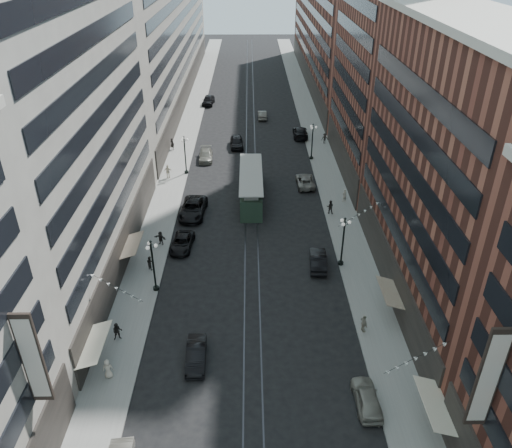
{
  "coord_description": "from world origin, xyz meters",
  "views": [
    {
      "loc": [
        -0.11,
        -10.34,
        29.67
      ],
      "look_at": [
        0.44,
        32.04,
        5.0
      ],
      "focal_mm": 35.0,
      "sensor_mm": 36.0,
      "label": 1
    }
  ],
  "objects_px": {
    "lamppost_se_far": "(343,240)",
    "car_9": "(208,100)",
    "car_10": "(318,260)",
    "car_13": "(237,142)",
    "pedestrian_7": "(330,207)",
    "car_4": "(367,398)",
    "pedestrian_5": "(161,238)",
    "car_7": "(193,209)",
    "lamppost_sw_far": "(153,264)",
    "car_5": "(196,355)",
    "car_11": "(305,181)",
    "pedestrian_extra_0": "(172,144)",
    "car_8": "(206,155)",
    "pedestrian_extra_1": "(150,263)",
    "pedestrian_2": "(118,331)",
    "streetcar": "(251,187)",
    "pedestrian_8": "(344,196)",
    "lamppost_se_mid": "(312,140)",
    "car_14": "(262,115)",
    "pedestrian_6": "(168,171)",
    "lamppost_sw_mid": "(185,154)",
    "pedestrian_9": "(325,138)",
    "pedestrian_1": "(108,369)",
    "car_12": "(300,132)",
    "car_2": "(182,243)",
    "pedestrian_4": "(364,323)"
  },
  "relations": [
    {
      "from": "lamppost_se_far",
      "to": "car_9",
      "type": "distance_m",
      "value": 59.37
    },
    {
      "from": "car_9",
      "to": "car_10",
      "type": "xyz_separation_m",
      "value": [
        15.2,
        -56.8,
        -0.12
      ]
    },
    {
      "from": "car_13",
      "to": "pedestrian_7",
      "type": "height_order",
      "value": "pedestrian_7"
    },
    {
      "from": "car_9",
      "to": "car_13",
      "type": "bearing_deg",
      "value": -69.94
    },
    {
      "from": "car_4",
      "to": "pedestrian_5",
      "type": "distance_m",
      "value": 28.39
    },
    {
      "from": "car_7",
      "to": "car_9",
      "type": "height_order",
      "value": "car_9"
    },
    {
      "from": "lamppost_sw_far",
      "to": "car_5",
      "type": "distance_m",
      "value": 10.63
    },
    {
      "from": "car_4",
      "to": "car_7",
      "type": "bearing_deg",
      "value": -63.16
    },
    {
      "from": "car_11",
      "to": "car_5",
      "type": "bearing_deg",
      "value": 68.78
    },
    {
      "from": "car_5",
      "to": "pedestrian_extra_0",
      "type": "relative_size",
      "value": 2.3
    },
    {
      "from": "lamppost_sw_far",
      "to": "car_8",
      "type": "bearing_deg",
      "value": 85.73
    },
    {
      "from": "lamppost_se_far",
      "to": "car_4",
      "type": "distance_m",
      "value": 17.88
    },
    {
      "from": "pedestrian_extra_1",
      "to": "pedestrian_5",
      "type": "bearing_deg",
      "value": -56.06
    },
    {
      "from": "pedestrian_2",
      "to": "pedestrian_extra_0",
      "type": "relative_size",
      "value": 0.87
    },
    {
      "from": "car_5",
      "to": "car_9",
      "type": "distance_m",
      "value": 69.99
    },
    {
      "from": "streetcar",
      "to": "car_10",
      "type": "xyz_separation_m",
      "value": [
        6.8,
        -15.36,
        -0.89
      ]
    },
    {
      "from": "pedestrian_5",
      "to": "car_5",
      "type": "bearing_deg",
      "value": -48.18
    },
    {
      "from": "pedestrian_8",
      "to": "pedestrian_extra_1",
      "type": "bearing_deg",
      "value": 6.11
    },
    {
      "from": "lamppost_se_mid",
      "to": "car_10",
      "type": "distance_m",
      "value": 28.35
    },
    {
      "from": "car_8",
      "to": "car_14",
      "type": "bearing_deg",
      "value": 62.55
    },
    {
      "from": "car_11",
      "to": "pedestrian_5",
      "type": "distance_m",
      "value": 22.82
    },
    {
      "from": "lamppost_se_far",
      "to": "pedestrian_6",
      "type": "distance_m",
      "value": 29.88
    },
    {
      "from": "lamppost_sw_mid",
      "to": "car_5",
      "type": "xyz_separation_m",
      "value": [
        4.7,
        -36.23,
        -2.38
      ]
    },
    {
      "from": "lamppost_se_mid",
      "to": "car_14",
      "type": "bearing_deg",
      "value": 109.58
    },
    {
      "from": "lamppost_sw_far",
      "to": "pedestrian_9",
      "type": "distance_m",
      "value": 43.98
    },
    {
      "from": "car_14",
      "to": "pedestrian_8",
      "type": "xyz_separation_m",
      "value": [
        9.63,
        -33.76,
        0.3
      ]
    },
    {
      "from": "pedestrian_extra_0",
      "to": "car_5",
      "type": "bearing_deg",
      "value": 134.34
    },
    {
      "from": "pedestrian_9",
      "to": "pedestrian_5",
      "type": "bearing_deg",
      "value": -135.96
    },
    {
      "from": "pedestrian_1",
      "to": "car_9",
      "type": "height_order",
      "value": "pedestrian_1"
    },
    {
      "from": "lamppost_se_mid",
      "to": "pedestrian_8",
      "type": "height_order",
      "value": "lamppost_se_mid"
    },
    {
      "from": "car_12",
      "to": "car_2",
      "type": "bearing_deg",
      "value": 65.89
    },
    {
      "from": "car_4",
      "to": "car_13",
      "type": "height_order",
      "value": "car_13"
    },
    {
      "from": "pedestrian_7",
      "to": "pedestrian_4",
      "type": "bearing_deg",
      "value": 100.31
    },
    {
      "from": "car_12",
      "to": "car_14",
      "type": "bearing_deg",
      "value": -56.85
    },
    {
      "from": "pedestrian_7",
      "to": "pedestrian_extra_0",
      "type": "height_order",
      "value": "pedestrian_extra_0"
    },
    {
      "from": "car_5",
      "to": "lamppost_se_far",
      "type": "bearing_deg",
      "value": 42.3
    },
    {
      "from": "car_10",
      "to": "pedestrian_7",
      "type": "distance_m",
      "value": 11.4
    },
    {
      "from": "pedestrian_1",
      "to": "pedestrian_2",
      "type": "bearing_deg",
      "value": -91.2
    },
    {
      "from": "pedestrian_2",
      "to": "pedestrian_6",
      "type": "bearing_deg",
      "value": 75.49
    },
    {
      "from": "pedestrian_1",
      "to": "car_8",
      "type": "bearing_deg",
      "value": -99.85
    },
    {
      "from": "car_2",
      "to": "pedestrian_4",
      "type": "xyz_separation_m",
      "value": [
        17.06,
        -13.6,
        0.35
      ]
    },
    {
      "from": "pedestrian_4",
      "to": "car_10",
      "type": "xyz_separation_m",
      "value": [
        -2.7,
        9.92,
        -0.24
      ]
    },
    {
      "from": "lamppost_sw_far",
      "to": "lamppost_se_mid",
      "type": "height_order",
      "value": "same"
    },
    {
      "from": "lamppost_se_far",
      "to": "car_2",
      "type": "xyz_separation_m",
      "value": [
        -16.76,
        3.53,
        -2.43
      ]
    },
    {
      "from": "car_11",
      "to": "car_12",
      "type": "relative_size",
      "value": 0.88
    },
    {
      "from": "pedestrian_4",
      "to": "car_10",
      "type": "height_order",
      "value": "pedestrian_4"
    },
    {
      "from": "lamppost_se_mid",
      "to": "pedestrian_1",
      "type": "height_order",
      "value": "lamppost_se_mid"
    },
    {
      "from": "car_14",
      "to": "lamppost_sw_far",
      "type": "bearing_deg",
      "value": 77.1
    },
    {
      "from": "car_5",
      "to": "car_10",
      "type": "xyz_separation_m",
      "value": [
        11.3,
        13.08,
        0.05
      ]
    },
    {
      "from": "pedestrian_6",
      "to": "pedestrian_extra_1",
      "type": "height_order",
      "value": "pedestrian_6"
    }
  ]
}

